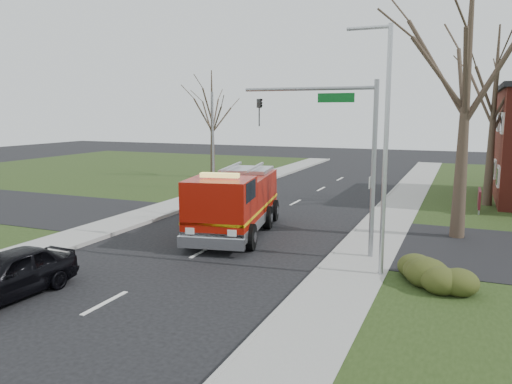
% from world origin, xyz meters
% --- Properties ---
extents(ground, '(120.00, 120.00, 0.00)m').
position_xyz_m(ground, '(0.00, 0.00, 0.00)').
color(ground, black).
rests_on(ground, ground).
extents(sidewalk_right, '(2.40, 80.00, 0.15)m').
position_xyz_m(sidewalk_right, '(6.20, 0.00, 0.07)').
color(sidewalk_right, gray).
rests_on(sidewalk_right, ground).
extents(sidewalk_left, '(2.40, 80.00, 0.15)m').
position_xyz_m(sidewalk_left, '(-6.20, 0.00, 0.07)').
color(sidewalk_left, gray).
rests_on(sidewalk_left, ground).
extents(health_center_sign, '(0.12, 2.00, 1.40)m').
position_xyz_m(health_center_sign, '(10.50, 12.50, 0.88)').
color(health_center_sign, '#54131C').
rests_on(health_center_sign, ground).
extents(hedge_corner, '(2.80, 2.00, 0.90)m').
position_xyz_m(hedge_corner, '(9.00, -1.00, 0.58)').
color(hedge_corner, '#2D3B15').
rests_on(hedge_corner, lawn_right).
extents(bare_tree_near, '(6.00, 6.00, 12.00)m').
position_xyz_m(bare_tree_near, '(9.50, 6.00, 7.41)').
color(bare_tree_near, '#3D3124').
rests_on(bare_tree_near, ground).
extents(bare_tree_far, '(5.25, 5.25, 10.50)m').
position_xyz_m(bare_tree_far, '(11.00, 15.00, 6.49)').
color(bare_tree_far, '#3D3124').
rests_on(bare_tree_far, ground).
extents(bare_tree_left, '(4.50, 4.50, 9.00)m').
position_xyz_m(bare_tree_left, '(-10.00, 20.00, 5.56)').
color(bare_tree_left, '#3D3124').
rests_on(bare_tree_left, ground).
extents(traffic_signal_mast, '(5.29, 0.18, 6.80)m').
position_xyz_m(traffic_signal_mast, '(5.21, 1.50, 4.71)').
color(traffic_signal_mast, gray).
rests_on(traffic_signal_mast, ground).
extents(streetlight_pole, '(1.48, 0.16, 8.40)m').
position_xyz_m(streetlight_pole, '(7.14, -0.50, 4.55)').
color(streetlight_pole, '#B7BABF').
rests_on(streetlight_pole, ground).
extents(utility_pole_far, '(0.14, 0.14, 7.00)m').
position_xyz_m(utility_pole_far, '(-6.80, 14.00, 3.50)').
color(utility_pole_far, gray).
rests_on(utility_pole_far, ground).
extents(fire_engine, '(4.21, 8.19, 3.15)m').
position_xyz_m(fire_engine, '(-0.06, 3.22, 1.43)').
color(fire_engine, '#9D1307').
rests_on(fire_engine, ground).
extents(parked_car_maroon, '(2.00, 4.48, 1.50)m').
position_xyz_m(parked_car_maroon, '(-2.98, -6.77, 0.75)').
color(parked_car_maroon, black).
rests_on(parked_car_maroon, ground).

